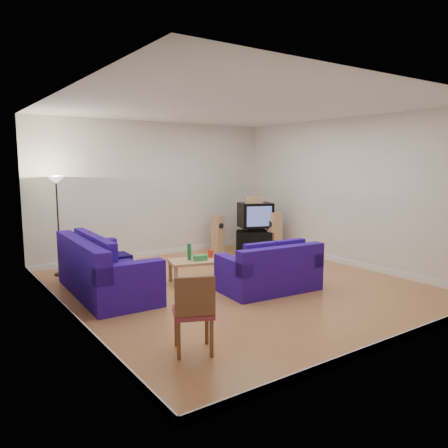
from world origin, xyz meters
TOP-DOWN VIEW (x-y plane):
  - room at (0.00, 0.00)m, footprint 6.01×6.51m
  - sofa_three_seat at (-2.18, 0.92)m, footprint 1.17×2.54m
  - sofa_loveseat at (0.30, -0.61)m, footprint 1.77×1.09m
  - coffee_table at (-0.39, 0.58)m, footprint 1.31×0.90m
  - bottle at (-0.61, 0.67)m, footprint 0.10×0.10m
  - tissue_box at (-0.45, 0.53)m, footprint 0.27×0.18m
  - red_canister at (-0.15, 0.65)m, footprint 0.13×0.13m
  - remote at (-0.08, 0.49)m, footprint 0.15×0.06m
  - tv_stand at (2.10, 2.08)m, footprint 1.04×0.97m
  - av_receiver at (2.16, 2.09)m, footprint 0.50×0.51m
  - television at (2.13, 2.11)m, footprint 0.93×0.81m
  - centre_speaker at (2.05, 2.07)m, footprint 0.47×0.35m
  - speaker_left at (1.40, 2.70)m, footprint 0.23×0.30m
  - speaker_right at (2.43, 1.73)m, footprint 0.32×0.24m
  - floor_lamp at (-2.45, 2.64)m, footprint 0.34×0.34m
  - dining_chair at (-2.12, -2.04)m, footprint 0.61×0.61m

SIDE VIEW (x-z plane):
  - tv_stand at x=2.10m, z-range 0.00..0.56m
  - sofa_loveseat at x=0.30m, z-range -0.10..0.74m
  - sofa_three_seat at x=-2.18m, z-range -0.12..0.84m
  - coffee_table at x=-0.39m, z-range 0.16..0.60m
  - remote at x=-0.08m, z-range 0.44..0.45m
  - speaker_left at x=1.40m, z-range 0.00..0.94m
  - tissue_box at x=-0.45m, z-range 0.44..0.54m
  - red_canister at x=-0.15m, z-range 0.44..0.58m
  - speaker_right at x=2.43m, z-range 0.00..1.04m
  - dining_chair at x=-2.12m, z-range 0.06..1.03m
  - bottle at x=-0.61m, z-range 0.44..0.74m
  - av_receiver at x=2.16m, z-range 0.56..0.65m
  - television at x=2.13m, z-range 0.65..1.26m
  - centre_speaker at x=2.05m, z-range 1.26..1.41m
  - room at x=0.00m, z-range -0.06..3.15m
  - floor_lamp at x=-2.45m, z-range 0.65..2.63m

